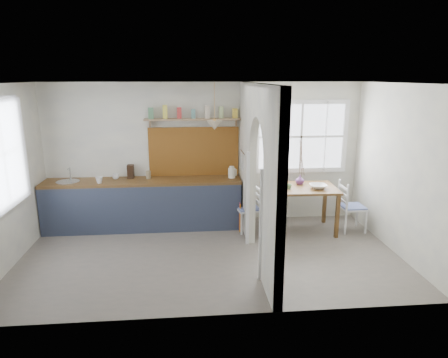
{
  "coord_description": "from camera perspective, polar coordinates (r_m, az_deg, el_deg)",
  "views": [
    {
      "loc": [
        -0.3,
        -5.68,
        2.69
      ],
      "look_at": [
        0.24,
        0.3,
        1.14
      ],
      "focal_mm": 32.0,
      "sensor_mm": 36.0,
      "label": 1
    }
  ],
  "objects": [
    {
      "name": "partition",
      "position": [
        5.96,
        4.66,
        2.38
      ],
      "size": [
        0.12,
        3.2,
        2.6
      ],
      "color": "beige",
      "rests_on": "floor"
    },
    {
      "name": "ceiling",
      "position": [
        5.69,
        -2.16,
        13.51
      ],
      "size": [
        5.8,
        3.2,
        0.01
      ],
      "primitive_type": "cube",
      "color": "beige",
      "rests_on": "walls"
    },
    {
      "name": "towel_orange",
      "position": [
        7.11,
        2.31,
        -5.65
      ],
      "size": [
        0.02,
        0.03,
        0.53
      ],
      "primitive_type": "cube",
      "color": "orange",
      "rests_on": "counter"
    },
    {
      "name": "chair_right",
      "position": [
        7.46,
        17.86,
        -3.73
      ],
      "size": [
        0.42,
        0.42,
        0.91
      ],
      "primitive_type": null,
      "rotation": [
        0.0,
        0.0,
        1.59
      ],
      "color": "silver",
      "rests_on": "floor"
    },
    {
      "name": "mug_b",
      "position": [
        7.43,
        -15.21,
        0.36
      ],
      "size": [
        0.13,
        0.13,
        0.1
      ],
      "primitive_type": "imported",
      "rotation": [
        0.0,
        0.0,
        -0.05
      ],
      "color": "silver",
      "rests_on": "counter"
    },
    {
      "name": "bowl",
      "position": [
        7.11,
        13.3,
        -1.03
      ],
      "size": [
        0.31,
        0.31,
        0.07
      ],
      "primitive_type": "imported",
      "rotation": [
        0.0,
        0.0,
        -0.04
      ],
      "color": "white",
      "rests_on": "dining_table"
    },
    {
      "name": "nook_window",
      "position": [
        7.62,
        10.98,
        5.95
      ],
      "size": [
        1.76,
        0.1,
        1.3
      ],
      "primitive_type": null,
      "color": "white",
      "rests_on": "walls"
    },
    {
      "name": "walls",
      "position": [
        5.86,
        -2.04,
        0.7
      ],
      "size": [
        5.81,
        3.21,
        2.6
      ],
      "color": "beige",
      "rests_on": "floor"
    },
    {
      "name": "counter",
      "position": [
        7.41,
        -11.34,
        -3.41
      ],
      "size": [
        3.5,
        0.6,
        0.9
      ],
      "color": "brown",
      "rests_on": "floor"
    },
    {
      "name": "floor",
      "position": [
        6.3,
        -1.93,
        -10.87
      ],
      "size": [
        5.8,
        3.2,
        0.01
      ],
      "primitive_type": "cube",
      "color": "#72685C",
      "rests_on": "ground"
    },
    {
      "name": "knife_block",
      "position": [
        7.42,
        -13.2,
        1.05
      ],
      "size": [
        0.11,
        0.15,
        0.24
      ],
      "primitive_type": "cube",
      "rotation": [
        0.0,
        0.0,
        0.01
      ],
      "color": "black",
      "rests_on": "counter"
    },
    {
      "name": "kitchen_window",
      "position": [
        6.32,
        -29.06,
        3.14
      ],
      "size": [
        0.1,
        1.16,
        1.5
      ],
      "primitive_type": null,
      "color": "white",
      "rests_on": "walls"
    },
    {
      "name": "dining_table",
      "position": [
        7.25,
        10.58,
        -4.2
      ],
      "size": [
        1.33,
        0.92,
        0.81
      ],
      "primitive_type": null,
      "rotation": [
        0.0,
        0.0,
        -0.04
      ],
      "color": "brown",
      "rests_on": "floor"
    },
    {
      "name": "mug_a",
      "position": [
        7.22,
        -17.4,
        -0.15
      ],
      "size": [
        0.14,
        0.14,
        0.11
      ],
      "primitive_type": "imported",
      "rotation": [
        0.0,
        0.0,
        0.2
      ],
      "color": "silver",
      "rests_on": "counter"
    },
    {
      "name": "towel_magenta",
      "position": [
        7.16,
        2.25,
        -5.29
      ],
      "size": [
        0.02,
        0.03,
        0.5
      ],
      "primitive_type": "cube",
      "color": "#AB2A50",
      "rests_on": "counter"
    },
    {
      "name": "chair_left",
      "position": [
        7.13,
        3.47,
        -4.16
      ],
      "size": [
        0.44,
        0.44,
        0.84
      ],
      "primitive_type": null,
      "rotation": [
        0.0,
        0.0,
        -1.42
      ],
      "color": "silver",
      "rests_on": "floor"
    },
    {
      "name": "table_cup",
      "position": [
        6.98,
        9.31,
        -1.08
      ],
      "size": [
        0.1,
        0.1,
        0.08
      ],
      "primitive_type": "imported",
      "rotation": [
        0.0,
        0.0,
        -0.13
      ],
      "color": "#648D61",
      "rests_on": "dining_table"
    },
    {
      "name": "plate",
      "position": [
        6.97,
        7.47,
        -1.33
      ],
      "size": [
        0.18,
        0.18,
        0.01
      ],
      "primitive_type": "cylinder",
      "rotation": [
        0.0,
        0.0,
        -0.2
      ],
      "color": "black",
      "rests_on": "dining_table"
    },
    {
      "name": "backsplash",
      "position": [
        7.38,
        -4.31,
        3.94
      ],
      "size": [
        1.65,
        0.03,
        0.9
      ],
      "primitive_type": "cube",
      "color": "brown",
      "rests_on": "walls"
    },
    {
      "name": "utensil_rail",
      "position": [
        6.76,
        2.7,
        3.85
      ],
      "size": [
        0.02,
        0.5,
        0.02
      ],
      "primitive_type": "cylinder",
      "rotation": [
        1.57,
        0.0,
        0.0
      ],
      "color": "silver",
      "rests_on": "partition"
    },
    {
      "name": "sink",
      "position": [
        7.52,
        -21.41,
        -0.43
      ],
      "size": [
        0.4,
        0.4,
        0.02
      ],
      "primitive_type": "cylinder",
      "color": "silver",
      "rests_on": "counter"
    },
    {
      "name": "vase",
      "position": [
        7.31,
        10.79,
        -0.1
      ],
      "size": [
        0.18,
        0.18,
        0.16
      ],
      "primitive_type": "imported",
      "rotation": [
        0.0,
        0.0,
        -0.14
      ],
      "color": "#653472",
      "rests_on": "dining_table"
    },
    {
      "name": "shelf",
      "position": [
        7.21,
        -4.4,
        8.91
      ],
      "size": [
        1.75,
        0.2,
        0.21
      ],
      "color": "tan",
      "rests_on": "walls"
    },
    {
      "name": "jar",
      "position": [
        7.32,
        -10.75,
        0.58
      ],
      "size": [
        0.1,
        0.1,
        0.14
      ],
      "primitive_type": "cylinder",
      "rotation": [
        0.0,
        0.0,
        0.19
      ],
      "color": "#8C7B5A",
      "rests_on": "counter"
    },
    {
      "name": "kettle",
      "position": [
        7.25,
        1.11,
        0.99
      ],
      "size": [
        0.19,
        0.15,
        0.21
      ],
      "primitive_type": null,
      "rotation": [
        0.0,
        0.0,
        -0.08
      ],
      "color": "silver",
      "rests_on": "counter"
    },
    {
      "name": "pendant_lamp",
      "position": [
        6.9,
        -1.36,
        7.69
      ],
      "size": [
        0.26,
        0.26,
        0.16
      ],
      "primitive_type": "cone",
      "color": "beige",
      "rests_on": "ceiling"
    }
  ]
}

